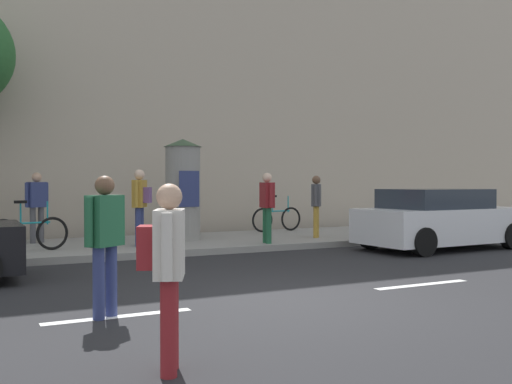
% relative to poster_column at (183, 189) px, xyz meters
% --- Properties ---
extents(ground_plane, '(80.00, 80.00, 0.00)m').
position_rel_poster_column_xyz_m(ground_plane, '(-1.03, -7.17, -1.46)').
color(ground_plane, '#232326').
extents(sidewalk_curb, '(36.00, 4.00, 0.15)m').
position_rel_poster_column_xyz_m(sidewalk_curb, '(-1.03, -0.17, -1.38)').
color(sidewalk_curb, gray).
rests_on(sidewalk_curb, ground_plane).
extents(lane_markings, '(25.80, 0.16, 0.01)m').
position_rel_poster_column_xyz_m(lane_markings, '(-1.03, -7.17, -1.45)').
color(lane_markings, silver).
rests_on(lane_markings, ground_plane).
extents(building_backdrop, '(36.00, 5.00, 11.36)m').
position_rel_poster_column_xyz_m(building_backdrop, '(-1.03, 4.83, 4.22)').
color(building_backdrop, '#B7A893').
rests_on(building_backdrop, ground_plane).
extents(poster_column, '(0.97, 0.97, 2.58)m').
position_rel_poster_column_xyz_m(poster_column, '(0.00, 0.00, 0.00)').
color(poster_column, gray).
rests_on(poster_column, sidewalk_curb).
extents(pedestrian_near_pole, '(0.49, 0.58, 1.61)m').
position_rel_poster_column_xyz_m(pedestrian_near_pole, '(-3.58, -9.41, -0.50)').
color(pedestrian_near_pole, maroon).
rests_on(pedestrian_near_pole, ground_plane).
extents(pedestrian_tallest, '(0.52, 0.45, 1.70)m').
position_rel_poster_column_xyz_m(pedestrian_tallest, '(-3.59, -7.15, -0.46)').
color(pedestrian_tallest, navy).
rests_on(pedestrian_tallest, ground_plane).
extents(pedestrian_with_bag, '(0.57, 0.50, 1.71)m').
position_rel_poster_column_xyz_m(pedestrian_with_bag, '(-3.44, 0.90, -0.28)').
color(pedestrian_with_bag, '#4C4C51').
rests_on(pedestrian_with_bag, sidewalk_curb).
extents(pedestrian_in_light_jacket, '(0.44, 0.49, 1.65)m').
position_rel_poster_column_xyz_m(pedestrian_in_light_jacket, '(3.38, -1.03, -0.35)').
color(pedestrian_in_light_jacket, '#B78C33').
rests_on(pedestrian_in_light_jacket, sidewalk_curb).
extents(pedestrian_in_dark_shirt, '(0.30, 0.63, 1.70)m').
position_rel_poster_column_xyz_m(pedestrian_in_dark_shirt, '(1.51, -1.74, -0.30)').
color(pedestrian_in_dark_shirt, '#1E5938').
rests_on(pedestrian_in_dark_shirt, sidewalk_curb).
extents(pedestrian_with_backpack, '(0.52, 0.60, 1.77)m').
position_rel_poster_column_xyz_m(pedestrian_with_backpack, '(-1.39, -0.96, -0.24)').
color(pedestrian_with_backpack, navy).
rests_on(pedestrian_with_backpack, sidewalk_curb).
extents(bicycle_leaning, '(1.77, 0.25, 1.09)m').
position_rel_poster_column_xyz_m(bicycle_leaning, '(3.38, 1.12, -0.92)').
color(bicycle_leaning, black).
rests_on(bicycle_leaning, sidewalk_curb).
extents(bicycle_upright, '(1.72, 0.55, 1.09)m').
position_rel_poster_column_xyz_m(bicycle_upright, '(-3.82, -1.00, -0.92)').
color(bicycle_upright, black).
rests_on(bicycle_upright, sidewalk_curb).
extents(parked_car_blue, '(4.24, 2.10, 1.46)m').
position_rel_poster_column_xyz_m(parked_car_blue, '(5.27, -3.59, -0.75)').
color(parked_car_blue, silver).
rests_on(parked_car_blue, ground_plane).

